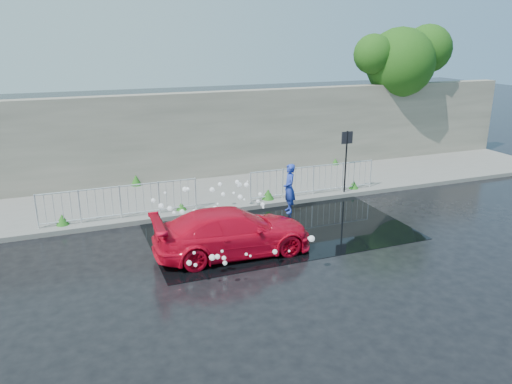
# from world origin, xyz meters

# --- Properties ---
(ground) EXTENTS (90.00, 90.00, 0.00)m
(ground) POSITION_xyz_m (0.00, 0.00, 0.00)
(ground) COLOR black
(ground) RESTS_ON ground
(pavement) EXTENTS (30.00, 4.00, 0.15)m
(pavement) POSITION_xyz_m (0.00, 5.00, 0.07)
(pavement) COLOR #63635F
(pavement) RESTS_ON ground
(curb) EXTENTS (30.00, 0.25, 0.16)m
(curb) POSITION_xyz_m (0.00, 3.00, 0.08)
(curb) COLOR #63635F
(curb) RESTS_ON ground
(retaining_wall) EXTENTS (30.00, 0.60, 3.50)m
(retaining_wall) POSITION_xyz_m (0.00, 7.20, 1.90)
(retaining_wall) COLOR #636053
(retaining_wall) RESTS_ON pavement
(puddle) EXTENTS (8.00, 5.00, 0.01)m
(puddle) POSITION_xyz_m (0.50, 1.00, 0.01)
(puddle) COLOR black
(puddle) RESTS_ON ground
(sign_post) EXTENTS (0.45, 0.06, 2.50)m
(sign_post) POSITION_xyz_m (4.20, 3.10, 1.72)
(sign_post) COLOR black
(sign_post) RESTS_ON ground
(tree) EXTENTS (5.04, 3.22, 6.34)m
(tree) POSITION_xyz_m (9.68, 7.41, 4.76)
(tree) COLOR #332114
(tree) RESTS_ON ground
(railing_left) EXTENTS (5.05, 0.05, 1.10)m
(railing_left) POSITION_xyz_m (-4.00, 3.35, 0.74)
(railing_left) COLOR silver
(railing_left) RESTS_ON pavement
(railing_right) EXTENTS (5.05, 0.05, 1.10)m
(railing_right) POSITION_xyz_m (3.00, 3.35, 0.74)
(railing_right) COLOR silver
(railing_right) RESTS_ON pavement
(weeds) EXTENTS (12.17, 3.93, 0.42)m
(weeds) POSITION_xyz_m (-0.35, 4.61, 0.33)
(weeds) COLOR #214913
(weeds) RESTS_ON pavement
(water_spray) EXTENTS (3.64, 5.42, 1.00)m
(water_spray) POSITION_xyz_m (-1.32, 1.28, 0.73)
(water_spray) COLOR white
(water_spray) RESTS_ON ground
(red_car) EXTENTS (4.47, 1.93, 1.28)m
(red_car) POSITION_xyz_m (-1.39, -0.25, 0.64)
(red_car) COLOR red
(red_car) RESTS_ON ground
(person) EXTENTS (0.53, 0.69, 1.70)m
(person) POSITION_xyz_m (1.50, 2.25, 0.85)
(person) COLOR #2137A7
(person) RESTS_ON ground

